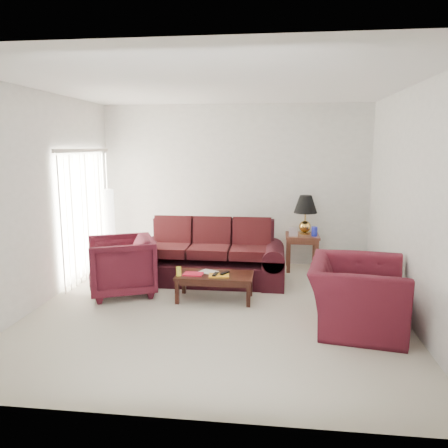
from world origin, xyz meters
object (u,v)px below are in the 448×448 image
floor_lamp (109,227)px  coffee_table (215,287)px  sofa (210,252)px  end_table (302,252)px  armchair_right (357,295)px  armchair_left (121,266)px

floor_lamp → coffee_table: bearing=-36.5°
sofa → floor_lamp: floor_lamp is taller
end_table → armchair_right: (0.53, -2.55, 0.09)m
armchair_left → coffee_table: 1.47m
floor_lamp → armchair_right: floor_lamp is taller
armchair_left → armchair_right: bearing=51.6°
end_table → coffee_table: end_table is taller
end_table → armchair_left: (-2.80, -1.68, 0.11)m
sofa → armchair_right: sofa is taller
end_table → armchair_left: bearing=-149.0°
end_table → coffee_table: (-1.35, -1.79, -0.13)m
armchair_left → armchair_right: (3.33, -0.87, -0.02)m
coffee_table → floor_lamp: bearing=129.1°
end_table → floor_lamp: 3.62m
floor_lamp → coffee_table: floor_lamp is taller
armchair_right → armchair_left: bearing=85.0°
armchair_left → armchair_right: 3.44m
armchair_left → coffee_table: (1.45, -0.10, -0.24)m
sofa → end_table: bearing=28.0°
sofa → end_table: size_ratio=3.74×
end_table → armchair_left: 3.27m
armchair_left → sofa: bearing=97.5°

